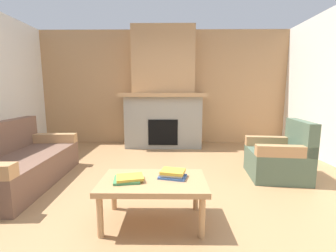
{
  "coord_description": "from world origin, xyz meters",
  "views": [
    {
      "loc": [
        0.16,
        -2.64,
        1.26
      ],
      "look_at": [
        0.12,
        1.02,
        0.7
      ],
      "focal_mm": 24.29,
      "sensor_mm": 36.0,
      "label": 1
    }
  ],
  "objects_px": {
    "couch": "(19,164)",
    "coffee_table": "(153,185)",
    "armchair": "(280,158)",
    "fireplace": "(163,96)"
  },
  "relations": [
    {
      "from": "armchair",
      "to": "coffee_table",
      "type": "xyz_separation_m",
      "value": [
        -1.78,
        -1.2,
        0.08
      ]
    },
    {
      "from": "couch",
      "to": "armchair",
      "type": "bearing_deg",
      "value": 4.75
    },
    {
      "from": "couch",
      "to": "coffee_table",
      "type": "distance_m",
      "value": 2.1
    },
    {
      "from": "couch",
      "to": "armchair",
      "type": "relative_size",
      "value": 2.16
    },
    {
      "from": "couch",
      "to": "coffee_table",
      "type": "relative_size",
      "value": 1.83
    },
    {
      "from": "armchair",
      "to": "coffee_table",
      "type": "distance_m",
      "value": 2.14
    },
    {
      "from": "couch",
      "to": "coffee_table",
      "type": "height_order",
      "value": "couch"
    },
    {
      "from": "couch",
      "to": "fireplace",
      "type": "bearing_deg",
      "value": 50.61
    },
    {
      "from": "fireplace",
      "to": "couch",
      "type": "distance_m",
      "value": 3.12
    },
    {
      "from": "coffee_table",
      "to": "fireplace",
      "type": "bearing_deg",
      "value": 89.92
    }
  ]
}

